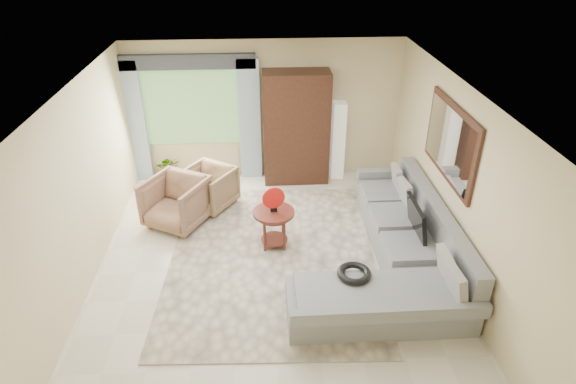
{
  "coord_description": "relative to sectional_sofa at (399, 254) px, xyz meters",
  "views": [
    {
      "loc": [
        -0.12,
        -5.52,
        4.39
      ],
      "look_at": [
        0.25,
        0.35,
        1.05
      ],
      "focal_mm": 30.0,
      "sensor_mm": 36.0,
      "label": 1
    }
  ],
  "objects": [
    {
      "name": "area_rug",
      "position": [
        -1.77,
        0.44,
        -0.27
      ],
      "size": [
        3.18,
        4.13,
        0.02
      ],
      "primitive_type": "cube",
      "rotation": [
        0.0,
        0.0,
        -0.05
      ],
      "color": "beige",
      "rests_on": "ground"
    },
    {
      "name": "sectional_sofa",
      "position": [
        0.0,
        0.0,
        0.0
      ],
      "size": [
        2.3,
        3.46,
        0.9
      ],
      "color": "gray",
      "rests_on": "ground"
    },
    {
      "name": "ground",
      "position": [
        -1.78,
        0.18,
        -0.28
      ],
      "size": [
        6.0,
        6.0,
        0.0
      ],
      "primitive_type": "plane",
      "color": "silver",
      "rests_on": "ground"
    },
    {
      "name": "coffee_table",
      "position": [
        -1.73,
        0.71,
        0.04
      ],
      "size": [
        0.62,
        0.62,
        0.62
      ],
      "rotation": [
        0.0,
        0.0,
        -0.41
      ],
      "color": "#451712",
      "rests_on": "ground"
    },
    {
      "name": "red_disc",
      "position": [
        -1.73,
        0.71,
        0.57
      ],
      "size": [
        0.34,
        0.09,
        0.34
      ],
      "primitive_type": "cylinder",
      "rotation": [
        1.57,
        0.0,
        0.2
      ],
      "color": "red",
      "rests_on": "coffee_table"
    },
    {
      "name": "potted_plant",
      "position": [
        -3.67,
        3.01,
        -0.04
      ],
      "size": [
        0.5,
        0.45,
        0.49
      ],
      "primitive_type": "imported",
      "rotation": [
        0.0,
        0.0,
        0.17
      ],
      "color": "#999999",
      "rests_on": "ground"
    },
    {
      "name": "garden_hose",
      "position": [
        -0.78,
        -0.69,
        0.26
      ],
      "size": [
        0.43,
        0.43,
        0.09
      ],
      "primitive_type": "torus",
      "color": "black",
      "rests_on": "sectional_sofa"
    },
    {
      "name": "curtain_left",
      "position": [
        -4.18,
        3.06,
        0.87
      ],
      "size": [
        0.4,
        0.08,
        2.3
      ],
      "primitive_type": "cube",
      "color": "#9EB7CC",
      "rests_on": "ground"
    },
    {
      "name": "armoire",
      "position": [
        -1.23,
        2.9,
        0.77
      ],
      "size": [
        1.2,
        0.55,
        2.1
      ],
      "primitive_type": "cube",
      "color": "black",
      "rests_on": "ground"
    },
    {
      "name": "armchair_right",
      "position": [
        -2.82,
        1.97,
        0.08
      ],
      "size": [
        1.09,
        1.09,
        0.73
      ],
      "primitive_type": "imported",
      "rotation": [
        0.0,
        0.0,
        -0.58
      ],
      "color": "#8E754D",
      "rests_on": "ground"
    },
    {
      "name": "tv_screen",
      "position": [
        0.27,
        0.24,
        0.44
      ],
      "size": [
        0.14,
        0.74,
        0.48
      ],
      "primitive_type": "cube",
      "rotation": [
        0.0,
        -0.17,
        0.0
      ],
      "color": "black",
      "rests_on": "sectional_sofa"
    },
    {
      "name": "curtain_right",
      "position": [
        -2.08,
        3.06,
        0.87
      ],
      "size": [
        0.4,
        0.08,
        2.3
      ],
      "primitive_type": "cube",
      "color": "#9EB7CC",
      "rests_on": "ground"
    },
    {
      "name": "window",
      "position": [
        -3.13,
        3.15,
        1.12
      ],
      "size": [
        1.8,
        0.04,
        1.4
      ],
      "primitive_type": "cube",
      "color": "#669E59",
      "rests_on": "wall_back"
    },
    {
      "name": "floor_lamp",
      "position": [
        -0.43,
        2.96,
        0.47
      ],
      "size": [
        0.24,
        0.24,
        1.5
      ],
      "primitive_type": "cube",
      "color": "silver",
      "rests_on": "ground"
    },
    {
      "name": "valance",
      "position": [
        -3.13,
        3.08,
        1.97
      ],
      "size": [
        2.4,
        0.12,
        0.26
      ],
      "primitive_type": "cube",
      "color": "#1E232D",
      "rests_on": "wall_back"
    },
    {
      "name": "wall_mirror",
      "position": [
        0.68,
        0.53,
        1.47
      ],
      "size": [
        0.05,
        1.7,
        1.05
      ],
      "color": "black",
      "rests_on": "wall_right"
    },
    {
      "name": "armchair_left",
      "position": [
        -3.29,
        1.44,
        0.12
      ],
      "size": [
        1.19,
        1.2,
        0.82
      ],
      "primitive_type": "imported",
      "rotation": [
        0.0,
        0.0,
        -0.49
      ],
      "color": "#A16E57",
      "rests_on": "ground"
    }
  ]
}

